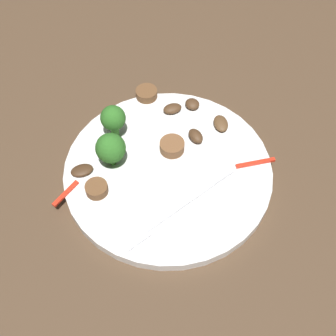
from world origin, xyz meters
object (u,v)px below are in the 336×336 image
(mushroom_2, at_px, (196,136))
(mushroom_3, at_px, (172,109))
(plate, at_px, (168,171))
(mushroom_1, at_px, (192,104))
(fork, at_px, (173,212))
(pepper_strip_1, at_px, (66,193))
(pepper_strip_0, at_px, (255,163))
(sausage_slice_0, at_px, (147,93))
(mushroom_0, at_px, (82,170))
(broccoli_floret_0, at_px, (111,148))
(mushroom_4, at_px, (221,123))
(sausage_slice_1, at_px, (97,189))
(broccoli_floret_1, at_px, (112,120))
(sausage_slice_2, at_px, (172,146))

(mushroom_2, distance_m, mushroom_3, 0.06)
(plate, relative_size, mushroom_1, 12.74)
(fork, relative_size, pepper_strip_1, 3.88)
(pepper_strip_0, bearing_deg, fork, -18.27)
(sausage_slice_0, height_order, mushroom_0, sausage_slice_0)
(mushroom_3, bearing_deg, broccoli_floret_0, -2.80)
(mushroom_0, height_order, mushroom_4, mushroom_4)
(mushroom_1, distance_m, mushroom_3, 0.03)
(fork, relative_size, mushroom_1, 7.87)
(broccoli_floret_0, distance_m, mushroom_0, 0.05)
(sausage_slice_0, relative_size, mushroom_0, 1.08)
(sausage_slice_1, xyz_separation_m, pepper_strip_1, (0.03, -0.03, -0.00))
(mushroom_1, bearing_deg, broccoli_floret_1, -25.47)
(broccoli_floret_0, relative_size, pepper_strip_0, 0.97)
(plate, relative_size, broccoli_floret_1, 5.23)
(sausage_slice_1, xyz_separation_m, mushroom_3, (-0.18, -0.01, -0.00))
(broccoli_floret_0, bearing_deg, mushroom_0, -31.93)
(mushroom_0, bearing_deg, pepper_strip_0, 130.96)
(broccoli_floret_0, bearing_deg, broccoli_floret_1, -140.09)
(mushroom_2, xyz_separation_m, pepper_strip_0, (-0.01, 0.09, -0.00))
(fork, bearing_deg, mushroom_4, -154.40)
(broccoli_floret_0, distance_m, sausage_slice_1, 0.06)
(broccoli_floret_0, height_order, mushroom_4, broccoli_floret_0)
(mushroom_3, relative_size, pepper_strip_0, 0.50)
(plate, xyz_separation_m, sausage_slice_2, (-0.03, -0.02, 0.02))
(mushroom_1, xyz_separation_m, mushroom_4, (0.01, 0.06, -0.00))
(broccoli_floret_0, relative_size, broccoli_floret_1, 0.99)
(mushroom_2, bearing_deg, pepper_strip_1, -24.03)
(broccoli_floret_0, xyz_separation_m, mushroom_0, (0.04, -0.02, -0.03))
(mushroom_4, bearing_deg, sausage_slice_2, -20.67)
(sausage_slice_0, relative_size, mushroom_4, 1.05)
(fork, bearing_deg, sausage_slice_2, -128.23)
(sausage_slice_0, bearing_deg, broccoli_floret_0, 19.04)
(broccoli_floret_0, height_order, sausage_slice_1, broccoli_floret_0)
(sausage_slice_0, relative_size, pepper_strip_0, 0.59)
(pepper_strip_1, bearing_deg, pepper_strip_0, 138.58)
(mushroom_1, bearing_deg, broccoli_floret_0, -9.15)
(mushroom_4, bearing_deg, pepper_strip_1, -23.15)
(broccoli_floret_0, height_order, mushroom_2, broccoli_floret_0)
(mushroom_1, relative_size, mushroom_2, 0.82)
(fork, height_order, pepper_strip_0, same)
(mushroom_2, bearing_deg, sausage_slice_2, -22.25)
(sausage_slice_1, relative_size, mushroom_0, 0.97)
(sausage_slice_1, bearing_deg, broccoli_floret_0, -163.36)
(broccoli_floret_0, distance_m, sausage_slice_2, 0.09)
(mushroom_2, relative_size, mushroom_4, 0.86)
(sausage_slice_0, bearing_deg, plate, 51.29)
(mushroom_0, bearing_deg, mushroom_4, 150.78)
(sausage_slice_0, height_order, mushroom_2, same)
(mushroom_3, bearing_deg, fork, 37.48)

